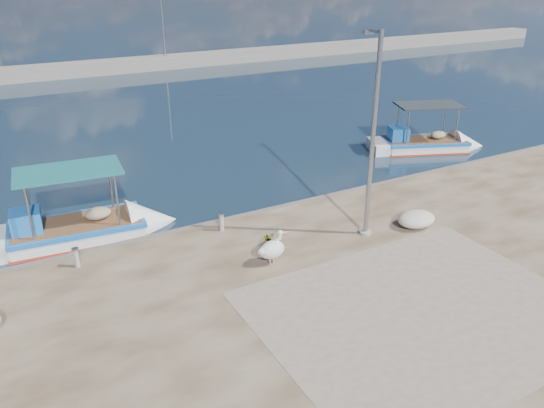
{
  "coord_description": "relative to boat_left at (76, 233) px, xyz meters",
  "views": [
    {
      "loc": [
        -8.52,
        -11.65,
        9.25
      ],
      "look_at": [
        0.0,
        3.8,
        1.3
      ],
      "focal_mm": 35.0,
      "sensor_mm": 36.0,
      "label": 1
    }
  ],
  "objects": [
    {
      "name": "ground",
      "position": [
        6.46,
        -7.09,
        -0.25
      ],
      "size": [
        1400.0,
        1400.0,
        0.0
      ],
      "primitive_type": "plane",
      "color": "#162635",
      "rests_on": "ground"
    },
    {
      "name": "quay",
      "position": [
        6.46,
        -13.09,
        0.0
      ],
      "size": [
        44.0,
        22.0,
        0.5
      ],
      "primitive_type": "cube",
      "color": "#432F1D",
      "rests_on": "ground"
    },
    {
      "name": "quay_patch",
      "position": [
        7.46,
        -10.09,
        0.26
      ],
      "size": [
        9.0,
        7.0,
        0.01
      ],
      "primitive_type": "cube",
      "color": "gray",
      "rests_on": "quay"
    },
    {
      "name": "breakwater",
      "position": [
        6.46,
        32.91,
        0.36
      ],
      "size": [
        120.0,
        2.2,
        7.5
      ],
      "color": "gray",
      "rests_on": "ground"
    },
    {
      "name": "boat_left",
      "position": [
        0.0,
        0.0,
        0.0
      ],
      "size": [
        6.75,
        2.76,
        3.16
      ],
      "rotation": [
        0.0,
        0.0,
        -0.09
      ],
      "color": "white",
      "rests_on": "ground"
    },
    {
      "name": "boat_right",
      "position": [
        18.63,
        1.61,
        -0.02
      ],
      "size": [
        6.44,
        4.14,
        2.95
      ],
      "rotation": [
        0.0,
        0.0,
        -0.38
      ],
      "color": "white",
      "rests_on": "ground"
    },
    {
      "name": "pelican",
      "position": [
        5.08,
        -5.82,
        0.78
      ],
      "size": [
        1.15,
        0.58,
        1.12
      ],
      "rotation": [
        0.0,
        0.0,
        0.06
      ],
      "color": "tan",
      "rests_on": "quay"
    },
    {
      "name": "lamp_post",
      "position": [
        9.0,
        -5.57,
        3.55
      ],
      "size": [
        0.44,
        0.96,
        7.0
      ],
      "color": "gray",
      "rests_on": "quay"
    },
    {
      "name": "bollard_near",
      "position": [
        4.6,
        -2.89,
        0.63
      ],
      "size": [
        0.23,
        0.23,
        0.69
      ],
      "color": "gray",
      "rests_on": "quay"
    },
    {
      "name": "bollard_far",
      "position": [
        -0.45,
        -3.0,
        0.62
      ],
      "size": [
        0.22,
        0.22,
        0.67
      ],
      "color": "gray",
      "rests_on": "quay"
    },
    {
      "name": "potted_plant",
      "position": [
        5.61,
        -4.59,
        0.46
      ],
      "size": [
        0.43,
        0.4,
        0.41
      ],
      "primitive_type": "imported",
      "rotation": [
        0.0,
        0.0,
        0.23
      ],
      "color": "#33722D",
      "rests_on": "quay"
    },
    {
      "name": "net_pile_d",
      "position": [
        11.0,
        -6.01,
        0.53
      ],
      "size": [
        1.48,
        1.11,
        0.56
      ],
      "primitive_type": "ellipsoid",
      "color": "beige",
      "rests_on": "quay"
    }
  ]
}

